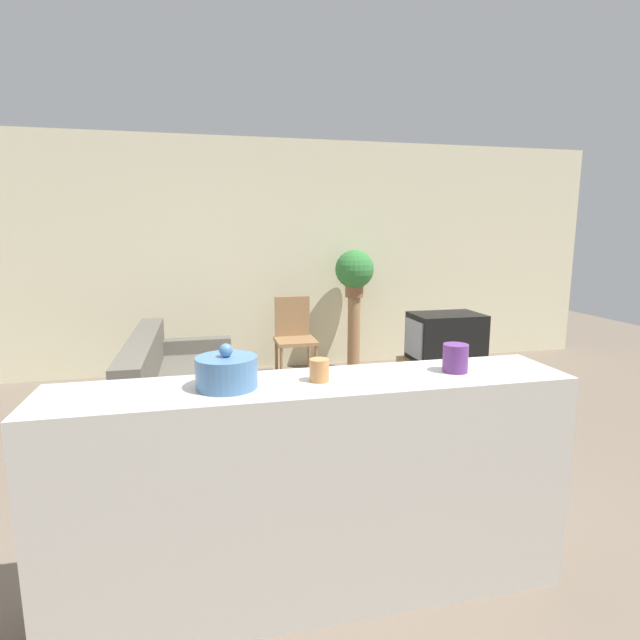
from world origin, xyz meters
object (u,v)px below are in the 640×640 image
object	(u,v)px
television	(445,337)
couch	(181,398)
potted_plant	(354,271)
decorative_bowl	(227,372)
wooden_chair	(294,334)

from	to	relation	value
television	couch	bearing A→B (deg)	-176.27
couch	potted_plant	bearing A→B (deg)	37.96
couch	television	world-z (taller)	television
couch	decorative_bowl	xyz separation A→B (m)	(0.30, -2.07, 0.79)
potted_plant	wooden_chair	bearing A→B (deg)	-164.62
wooden_chair	decorative_bowl	size ratio (longest dim) A/B	3.64
couch	wooden_chair	bearing A→B (deg)	47.83
couch	decorative_bowl	bearing A→B (deg)	-81.74
television	wooden_chair	distance (m)	1.71
television	potted_plant	xyz separation A→B (m)	(-0.49, 1.36, 0.53)
television	wooden_chair	world-z (taller)	wooden_chair
potted_plant	television	bearing A→B (deg)	-70.12
wooden_chair	decorative_bowl	bearing A→B (deg)	-104.70
television	potted_plant	bearing A→B (deg)	109.88
potted_plant	decorative_bowl	xyz separation A→B (m)	(-1.65, -3.59, -0.11)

